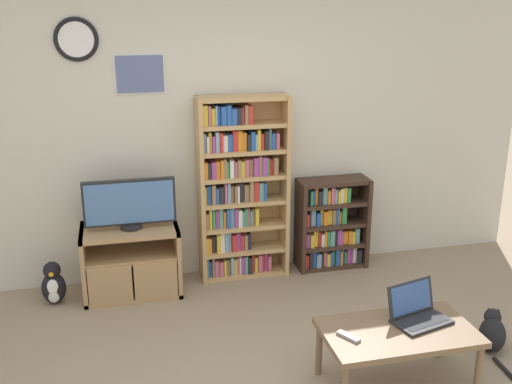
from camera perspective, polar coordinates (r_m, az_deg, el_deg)
The scene contains 10 objects.
wall_back at distance 5.29m, azimuth -3.38°, elevation 5.73°, with size 5.79×0.09×2.60m.
tv_stand at distance 5.23m, azimuth -11.77°, elevation -6.39°, with size 0.81×0.49×0.60m.
television at distance 5.04m, azimuth -11.94°, elevation -1.12°, with size 0.75×0.18×0.42m.
bookshelf_tall at distance 5.29m, azimuth -1.66°, elevation 0.24°, with size 0.79×0.26×1.65m.
bookshelf_short at distance 5.64m, azimuth 7.00°, elevation -3.16°, with size 0.66×0.28×0.86m.
coffee_table at distance 4.04m, azimuth 13.38°, elevation -13.16°, with size 0.97×0.56×0.41m.
laptop at distance 4.12m, azimuth 15.09°, elevation -10.94°, with size 0.42×0.35×0.24m.
remote_near_laptop at distance 3.86m, azimuth 8.80°, elevation -13.45°, with size 0.12×0.16×0.02m.
cat at distance 4.73m, azimuth 21.59°, elevation -12.34°, with size 0.27×0.53×0.30m.
penguin_figurine at distance 5.28m, azimuth -18.73°, elevation -8.37°, with size 0.20×0.18×0.37m.
Camera 1 is at (-0.90, -2.89, 2.42)m, focal length 42.00 mm.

